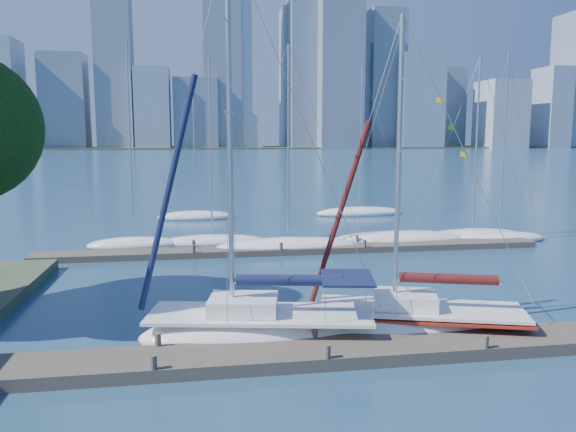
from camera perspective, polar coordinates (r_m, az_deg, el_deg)
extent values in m
plane|color=navy|center=(18.07, 3.33, -14.31)|extent=(700.00, 700.00, 0.00)
cube|color=#4C4238|center=(17.99, 3.34, -13.72)|extent=(26.00, 2.00, 0.40)
cube|color=#4C4238|center=(33.46, 0.79, -3.42)|extent=(30.00, 1.80, 0.36)
cube|color=#38472D|center=(336.38, -8.54, 6.91)|extent=(800.00, 100.00, 1.50)
ellipsoid|color=white|center=(19.55, -2.83, -11.78)|extent=(8.48, 4.12, 1.43)
cube|color=white|center=(19.33, -2.84, -9.92)|extent=(7.86, 3.80, 0.11)
cube|color=white|center=(19.28, -4.56, -8.95)|extent=(2.56, 2.12, 0.52)
cylinder|color=silver|center=(18.48, -5.95, 8.51)|extent=(0.17, 0.17, 12.15)
cylinder|color=silver|center=(18.97, 0.09, -6.82)|extent=(3.80, 0.81, 0.10)
cylinder|color=#101837|center=(18.95, 0.09, -6.54)|extent=(3.55, 1.03, 0.38)
cube|color=#101837|center=(18.98, 6.02, -6.27)|extent=(2.10, 2.54, 0.08)
ellipsoid|color=white|center=(20.77, 13.23, -10.81)|extent=(8.07, 4.66, 1.35)
cube|color=white|center=(20.58, 13.29, -9.15)|extent=(7.47, 4.30, 0.11)
cube|color=white|center=(20.45, 11.80, -8.30)|extent=(2.54, 2.20, 0.49)
cylinder|color=silver|center=(19.63, 11.15, 5.05)|extent=(0.16, 0.16, 9.98)
cylinder|color=silver|center=(20.41, 15.97, -6.39)|extent=(3.50, 1.16, 0.09)
cylinder|color=#3E130D|center=(20.39, 15.98, -6.14)|extent=(3.30, 1.33, 0.36)
cube|color=maroon|center=(20.63, 13.27, -9.56)|extent=(7.66, 4.45, 0.09)
ellipsoid|color=white|center=(36.20, -15.35, -2.83)|extent=(6.00, 3.08, 0.97)
cylinder|color=silver|center=(35.57, -15.75, 7.55)|extent=(0.11, 0.11, 11.64)
ellipsoid|color=white|center=(36.17, -7.70, -2.63)|extent=(7.00, 4.53, 0.95)
cylinder|color=silver|center=(35.55, -7.89, 6.99)|extent=(0.10, 0.10, 10.71)
ellipsoid|color=white|center=(33.98, 0.05, -3.18)|extent=(9.24, 3.20, 1.20)
cylinder|color=silver|center=(33.32, 0.05, 7.65)|extent=(0.13, 0.13, 11.03)
ellipsoid|color=white|center=(36.82, 11.16, -2.43)|extent=(9.47, 5.49, 1.24)
cylinder|color=silver|center=(36.22, 11.49, 8.97)|extent=(0.14, 0.14, 12.76)
ellipsoid|color=white|center=(39.51, 18.19, -2.01)|extent=(7.78, 3.87, 1.09)
cylinder|color=silver|center=(38.94, 18.61, 7.14)|extent=(0.12, 0.12, 10.98)
ellipsoid|color=white|center=(39.50, 20.63, -2.17)|extent=(6.76, 3.51, 0.94)
cylinder|color=silver|center=(38.92, 21.10, 7.02)|extent=(0.10, 0.10, 11.27)
ellipsoid|color=white|center=(47.36, -9.34, -0.09)|extent=(6.64, 4.35, 1.04)
cylinder|color=silver|center=(46.89, -9.50, 6.95)|extent=(0.11, 0.11, 10.09)
ellipsoid|color=white|center=(49.50, 7.29, 0.32)|extent=(7.95, 5.03, 1.09)
cylinder|color=silver|center=(49.04, 7.43, 8.06)|extent=(0.12, 0.12, 11.75)
cube|color=gray|center=(314.99, -26.80, 10.92)|extent=(14.26, 23.42, 53.42)
cube|color=slate|center=(311.36, -21.74, 10.72)|extent=(21.72, 17.63, 47.69)
cube|color=#96A1B4|center=(328.96, -17.04, 10.24)|extent=(15.35, 17.61, 41.59)
cube|color=gray|center=(302.35, -13.55, 10.53)|extent=(17.38, 19.81, 41.05)
cube|color=slate|center=(303.18, -9.35, 10.20)|extent=(22.62, 16.86, 36.36)
cube|color=#96A1B4|center=(309.34, -4.56, 15.51)|extent=(18.08, 14.99, 93.09)
cube|color=gray|center=(327.25, 0.74, 13.70)|extent=(15.94, 17.46, 76.78)
cube|color=slate|center=(305.94, 5.24, 14.43)|extent=(22.51, 18.95, 80.85)
cube|color=#96A1B4|center=(325.92, 8.05, 11.87)|extent=(13.34, 17.11, 56.71)
cube|color=gray|center=(319.60, 13.11, 11.22)|extent=(23.57, 18.80, 50.13)
cube|color=slate|center=(359.35, 15.98, 10.51)|extent=(14.84, 17.52, 46.94)
cube|color=#96A1B4|center=(339.75, 20.79, 9.61)|extent=(21.72, 23.94, 37.01)
cube|color=gray|center=(355.98, 25.13, 9.90)|extent=(13.36, 21.38, 44.65)
cube|color=slate|center=(312.21, -17.30, 15.94)|extent=(17.97, 18.00, 102.08)
cube|color=slate|center=(309.21, -6.74, 15.58)|extent=(19.65, 18.00, 94.06)
cube|color=slate|center=(315.51, 1.80, 16.91)|extent=(17.89, 18.00, 109.65)
cube|color=slate|center=(324.79, 9.82, 13.45)|extent=(19.22, 18.00, 74.83)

